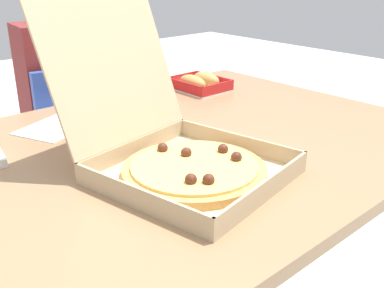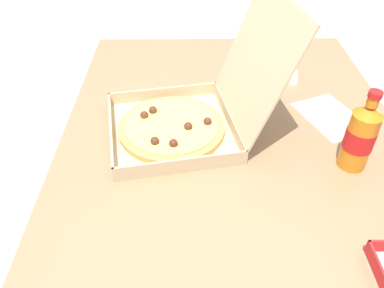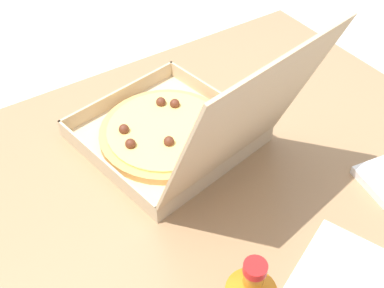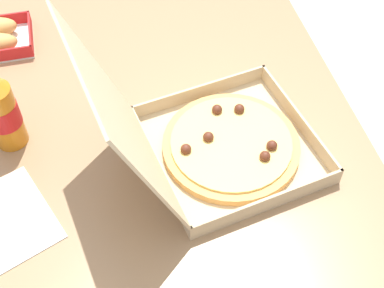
% 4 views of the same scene
% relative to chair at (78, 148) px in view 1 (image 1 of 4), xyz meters
% --- Properties ---
extents(dining_table, '(1.40, 0.98, 0.75)m').
position_rel_chair_xyz_m(dining_table, '(-0.12, -0.73, 0.20)').
color(dining_table, '#997551').
rests_on(dining_table, ground_plane).
extents(chair, '(0.45, 0.45, 0.83)m').
position_rel_chair_xyz_m(chair, '(0.00, 0.00, 0.00)').
color(chair, '#2D4CAD').
rests_on(chair, ground_plane).
extents(diner_person, '(0.38, 0.44, 1.15)m').
position_rel_chair_xyz_m(diner_person, '(0.01, 0.06, 0.21)').
color(diner_person, '#333847').
rests_on(diner_person, ground_plane).
extents(pizza_box_open, '(0.43, 0.53, 0.37)m').
position_rel_chair_xyz_m(pizza_box_open, '(-0.20, -0.86, 0.32)').
color(pizza_box_open, tan).
rests_on(pizza_box_open, dining_table).
extents(bread_side_box, '(0.15, 0.19, 0.06)m').
position_rel_chair_xyz_m(bread_side_box, '(0.29, -0.40, 0.30)').
color(bread_side_box, white).
rests_on(bread_side_box, dining_table).
extents(cola_bottle, '(0.07, 0.07, 0.22)m').
position_rel_chair_xyz_m(cola_bottle, '(-0.06, -0.43, 0.36)').
color(cola_bottle, orange).
rests_on(cola_bottle, dining_table).
extents(paper_menu, '(0.25, 0.22, 0.00)m').
position_rel_chair_xyz_m(paper_menu, '(-0.27, -0.42, 0.27)').
color(paper_menu, white).
rests_on(paper_menu, dining_table).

